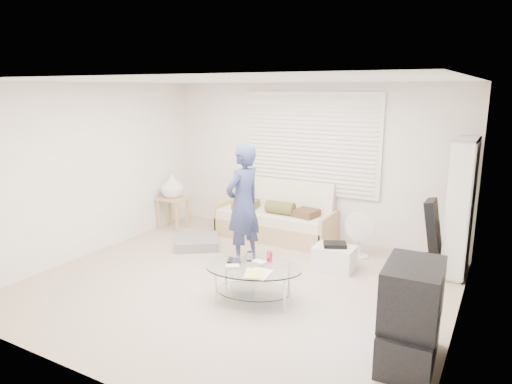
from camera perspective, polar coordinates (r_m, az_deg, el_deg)
The scene contains 13 objects.
ground at distance 5.88m, azimuth -2.16°, elevation -11.41°, with size 5.00×5.00×0.00m, color tan.
room_shell at distance 5.82m, azimuth 0.16°, elevation 5.12°, with size 5.02×4.52×2.51m.
window_blinds at distance 7.37m, azimuth 6.71°, elevation 6.04°, with size 2.32×0.08×1.62m.
futon_sofa at distance 7.50m, azimuth 2.46°, elevation -3.44°, with size 1.93×0.78×0.95m.
grey_floor_pillow at distance 7.21m, azimuth -7.36°, elevation -6.21°, with size 0.64×0.64×0.14m, color slate.
side_table at distance 8.01m, azimuth -10.41°, elevation 0.47°, with size 0.49×0.40×0.98m.
bookshelf at distance 6.48m, azimuth 24.13°, elevation -1.79°, with size 0.28×0.76×1.80m.
guitar_case at distance 6.36m, azimuth 21.25°, elevation -6.05°, with size 0.36×0.37×1.01m.
floor_fan at distance 6.78m, azimuth 12.89°, elevation -4.81°, with size 0.42×0.28×0.68m.
storage_bin at distance 6.35m, azimuth 9.77°, elevation -8.02°, with size 0.54×0.38×0.38m.
tv_unit at distance 4.40m, azimuth 18.76°, elevation -14.37°, with size 0.51×0.87×0.93m.
coffee_table at distance 5.31m, azimuth -0.34°, elevation -10.17°, with size 1.29×1.03×0.54m.
standing_person at distance 6.33m, azimuth -1.62°, elevation -1.55°, with size 0.61×0.40×1.68m, color navy.
Camera 1 is at (2.80, -4.56, 2.41)m, focal length 32.00 mm.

